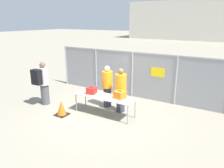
{
  "coord_description": "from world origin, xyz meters",
  "views": [
    {
      "loc": [
        4.26,
        -6.61,
        3.47
      ],
      "look_at": [
        0.01,
        0.42,
        1.05
      ],
      "focal_mm": 35.0,
      "sensor_mm": 36.0,
      "label": 1
    }
  ],
  "objects": [
    {
      "name": "security_worker_near",
      "position": [
        0.43,
        0.38,
        0.89
      ],
      "size": [
        0.43,
        0.43,
        1.73
      ],
      "rotation": [
        0.0,
        0.0,
        3.24
      ],
      "color": "#383D4C",
      "rests_on": "ground_plane"
    },
    {
      "name": "distant_hangar",
      "position": [
        -7.03,
        37.1,
        3.38
      ],
      "size": [
        17.31,
        8.38,
        6.76
      ],
      "color": "beige",
      "rests_on": "ground_plane"
    },
    {
      "name": "traffic_cone",
      "position": [
        -1.31,
        -1.07,
        0.26
      ],
      "size": [
        0.46,
        0.46,
        0.57
      ],
      "color": "black",
      "rests_on": "ground_plane"
    },
    {
      "name": "fence_section",
      "position": [
        0.01,
        2.23,
        1.1
      ],
      "size": [
        8.15,
        0.07,
        2.1
      ],
      "color": "#9EA0A5",
      "rests_on": "ground_plane"
    },
    {
      "name": "security_worker_far",
      "position": [
        -0.3,
        0.58,
        0.88
      ],
      "size": [
        0.42,
        0.42,
        1.71
      ],
      "rotation": [
        0.0,
        0.0,
        3.64
      ],
      "color": "#383D4C",
      "rests_on": "ground_plane"
    },
    {
      "name": "inspection_table",
      "position": [
        0.04,
        -0.18,
        0.68
      ],
      "size": [
        2.39,
        0.71,
        0.73
      ],
      "color": "silver",
      "rests_on": "ground_plane"
    },
    {
      "name": "traveler_hooded",
      "position": [
        -2.7,
        -0.65,
        1.0
      ],
      "size": [
        0.45,
        0.7,
        1.83
      ],
      "rotation": [
        0.0,
        0.0,
        0.09
      ],
      "color": "#4C4C51",
      "rests_on": "ground_plane"
    },
    {
      "name": "ground_plane",
      "position": [
        0.0,
        0.0,
        0.0
      ],
      "size": [
        120.0,
        120.0,
        0.0
      ],
      "primitive_type": "plane",
      "color": "gray"
    },
    {
      "name": "utility_trailer",
      "position": [
        2.12,
        4.16,
        0.38
      ],
      "size": [
        4.33,
        1.85,
        0.66
      ],
      "color": "#B2B2B7",
      "rests_on": "ground_plane"
    },
    {
      "name": "suitcase_red",
      "position": [
        -0.54,
        -0.18,
        0.86
      ],
      "size": [
        0.39,
        0.4,
        0.28
      ],
      "color": "red",
      "rests_on": "inspection_table"
    },
    {
      "name": "suitcase_orange",
      "position": [
        0.64,
        -0.09,
        0.87
      ],
      "size": [
        0.44,
        0.41,
        0.29
      ],
      "color": "orange",
      "rests_on": "inspection_table"
    }
  ]
}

